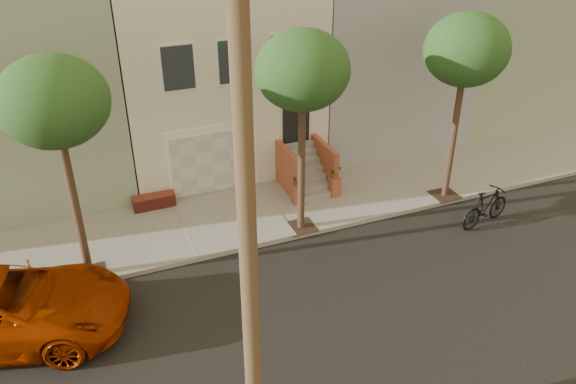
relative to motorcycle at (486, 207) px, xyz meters
name	(u,v)px	position (x,y,z in m)	size (l,w,h in m)	color
ground	(324,315)	(-6.69, -2.03, -0.64)	(90.00, 90.00, 0.00)	black
sidewalk	(256,213)	(-6.69, 3.32, -0.56)	(40.00, 3.70, 0.15)	gray
house_row	(204,61)	(-6.69, 9.16, 3.01)	(33.10, 11.70, 7.00)	beige
tree_left	(54,103)	(-12.19, 1.87, 4.62)	(2.70, 2.57, 6.30)	#2D2116
tree_mid	(303,72)	(-5.69, 1.87, 4.62)	(2.70, 2.57, 6.30)	#2D2116
tree_right	(467,51)	(-0.19, 1.87, 4.62)	(2.70, 2.57, 6.30)	#2D2116
motorcycle	(486,207)	(0.00, 0.00, 0.00)	(0.60, 2.12, 1.27)	black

